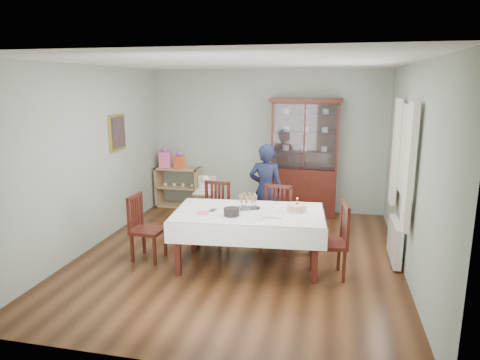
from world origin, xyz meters
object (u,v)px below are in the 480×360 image
(dining_table, at_px, (249,238))
(woman, at_px, (266,191))
(gift_bag_pink, at_px, (165,158))
(chair_far_right, at_px, (275,232))
(gift_bag_orange, at_px, (179,160))
(champagne_tray, at_px, (248,205))
(birthday_cake, at_px, (297,208))
(high_chair, at_px, (206,209))
(chair_end_left, at_px, (148,240))
(chair_end_right, at_px, (329,255))
(sideboard, at_px, (178,187))
(chair_far_left, at_px, (214,226))
(china_cabinet, at_px, (304,156))

(dining_table, distance_m, woman, 1.25)
(gift_bag_pink, bearing_deg, dining_table, -48.67)
(chair_far_right, relative_size, woman, 0.63)
(gift_bag_orange, bearing_deg, gift_bag_pink, 180.00)
(champagne_tray, relative_size, birthday_cake, 1.17)
(birthday_cake, bearing_deg, gift_bag_orange, 136.66)
(chair_far_right, relative_size, birthday_cake, 3.31)
(champagne_tray, xyz_separation_m, gift_bag_orange, (-1.87, 2.40, 0.13))
(dining_table, height_order, high_chair, high_chair)
(dining_table, relative_size, chair_end_left, 2.26)
(chair_end_right, bearing_deg, gift_bag_pink, -138.78)
(birthday_cake, relative_size, gift_bag_orange, 0.85)
(birthday_cake, relative_size, gift_bag_pink, 0.69)
(sideboard, relative_size, chair_end_left, 0.97)
(champagne_tray, distance_m, birthday_cake, 0.66)
(chair_end_right, relative_size, woman, 0.64)
(chair_far_right, height_order, champagne_tray, champagne_tray)
(birthday_cake, bearing_deg, gift_bag_pink, 139.85)
(chair_end_left, distance_m, woman, 2.02)
(sideboard, bearing_deg, gift_bag_pink, -175.56)
(chair_end_left, height_order, gift_bag_pink, gift_bag_pink)
(high_chair, bearing_deg, chair_end_right, -36.11)
(gift_bag_orange, bearing_deg, sideboard, 155.23)
(chair_far_right, bearing_deg, dining_table, -110.10)
(chair_end_left, relative_size, champagne_tray, 2.74)
(dining_table, height_order, sideboard, sideboard)
(sideboard, bearing_deg, woman, -33.88)
(woman, bearing_deg, sideboard, -29.63)
(chair_far_left, relative_size, chair_far_right, 1.00)
(dining_table, bearing_deg, gift_bag_pink, 131.33)
(chair_far_left, bearing_deg, chair_far_right, 3.41)
(china_cabinet, xyz_separation_m, chair_end_right, (0.53, -2.64, -0.83))
(chair_far_left, xyz_separation_m, chair_far_right, (0.96, -0.05, 0.00))
(dining_table, xyz_separation_m, gift_bag_pink, (-2.21, 2.51, 0.60))
(china_cabinet, bearing_deg, chair_end_right, -78.72)
(high_chair, bearing_deg, champagne_tray, -52.67)
(dining_table, bearing_deg, high_chair, 127.53)
(woman, distance_m, high_chair, 1.11)
(chair_end_right, height_order, champagne_tray, chair_end_right)
(chair_end_right, bearing_deg, chair_end_left, -100.49)
(sideboard, height_order, gift_bag_orange, gift_bag_orange)
(china_cabinet, distance_m, birthday_cake, 2.41)
(high_chair, height_order, gift_bag_orange, gift_bag_orange)
(chair_end_left, distance_m, birthday_cake, 2.14)
(chair_end_left, xyz_separation_m, gift_bag_orange, (-0.47, 2.62, 0.67))
(birthday_cake, bearing_deg, chair_far_left, 157.67)
(sideboard, xyz_separation_m, gift_bag_pink, (-0.26, -0.02, 0.59))
(gift_bag_orange, bearing_deg, woman, -34.07)
(dining_table, height_order, birthday_cake, birthday_cake)
(china_cabinet, bearing_deg, champagne_tray, -103.65)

